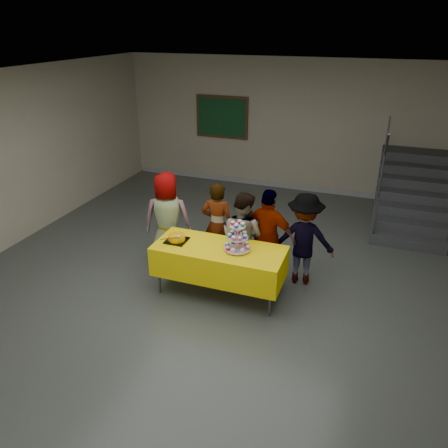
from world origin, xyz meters
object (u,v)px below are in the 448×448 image
(bear_cake, at_px, (177,237))
(schoolchild_a, at_px, (167,219))
(bake_table, at_px, (219,261))
(noticeboard, at_px, (222,117))
(staircase, at_px, (409,195))
(schoolchild_e, at_px, (304,239))
(cupcake_stand, at_px, (237,239))
(schoolchild_d, at_px, (268,236))
(schoolchild_b, at_px, (217,225))
(schoolchild_c, at_px, (242,237))

(bear_cake, xyz_separation_m, schoolchild_a, (-0.47, 0.64, -0.05))
(bake_table, height_order, noticeboard, noticeboard)
(noticeboard, bearing_deg, staircase, -10.84)
(bear_cake, distance_m, schoolchild_e, 1.90)
(cupcake_stand, xyz_separation_m, schoolchild_d, (0.28, 0.62, -0.20))
(schoolchild_b, relative_size, noticeboard, 1.11)
(schoolchild_c, height_order, schoolchild_d, schoolchild_d)
(schoolchild_a, xyz_separation_m, schoolchild_d, (1.68, 0.01, -0.03))
(schoolchild_e, bearing_deg, staircase, -124.12)
(schoolchild_b, xyz_separation_m, schoolchild_e, (1.39, -0.02, 0.00))
(noticeboard, bearing_deg, schoolchild_d, -61.20)
(staircase, bearing_deg, bear_cake, -129.86)
(schoolchild_a, relative_size, staircase, 0.65)
(schoolchild_e, bearing_deg, bake_table, 27.82)
(schoolchild_d, bearing_deg, bear_cake, 36.66)
(bake_table, bearing_deg, bear_cake, -177.82)
(bake_table, height_order, schoolchild_b, schoolchild_b)
(cupcake_stand, bearing_deg, schoolchild_c, 99.91)
(schoolchild_a, xyz_separation_m, schoolchild_e, (2.20, 0.15, -0.05))
(bake_table, xyz_separation_m, schoolchild_d, (0.55, 0.63, 0.19))
(schoolchild_b, relative_size, schoolchild_d, 0.97)
(bear_cake, xyz_separation_m, noticeboard, (-1.07, 4.78, 0.77))
(schoolchild_c, height_order, staircase, staircase)
(schoolchild_a, bearing_deg, schoolchild_c, 158.25)
(schoolchild_a, height_order, schoolchild_e, schoolchild_a)
(schoolchild_c, distance_m, schoolchild_e, 0.92)
(bear_cake, xyz_separation_m, staircase, (3.30, 3.95, -0.34))
(schoolchild_c, bearing_deg, bake_table, 86.14)
(bake_table, bearing_deg, schoolchild_c, 70.41)
(schoolchild_a, bearing_deg, schoolchild_b, 174.47)
(cupcake_stand, distance_m, staircase, 4.60)
(schoolchild_b, bearing_deg, schoolchild_c, 148.17)
(schoolchild_d, height_order, schoolchild_e, schoolchild_d)
(cupcake_stand, xyz_separation_m, schoolchild_a, (-1.40, 0.60, -0.16))
(bake_table, distance_m, staircase, 4.73)
(schoolchild_c, height_order, noticeboard, noticeboard)
(bake_table, relative_size, schoolchild_c, 1.30)
(schoolchild_d, distance_m, noticeboard, 4.79)
(cupcake_stand, bearing_deg, schoolchild_e, 43.12)
(bear_cake, bearing_deg, schoolchild_b, 67.75)
(schoolchild_b, bearing_deg, schoolchild_a, 7.94)
(schoolchild_e, bearing_deg, noticeboard, -62.75)
(schoolchild_e, bearing_deg, cupcake_stand, 35.48)
(bake_table, xyz_separation_m, schoolchild_b, (-0.32, 0.78, 0.17))
(schoolchild_e, xyz_separation_m, staircase, (1.58, 3.16, -0.24))
(cupcake_stand, height_order, schoolchild_d, schoolchild_d)
(noticeboard, bearing_deg, schoolchild_e, -55.11)
(schoolchild_b, height_order, noticeboard, noticeboard)
(schoolchild_b, bearing_deg, bake_table, 108.90)
(cupcake_stand, distance_m, bear_cake, 0.93)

